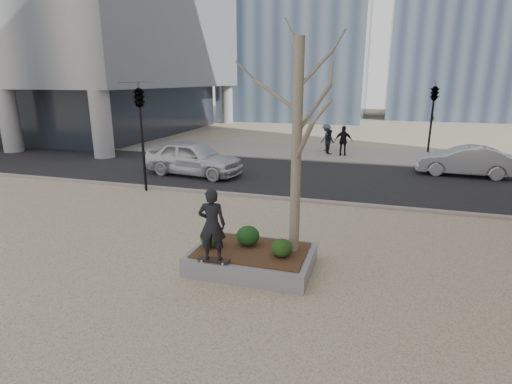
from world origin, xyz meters
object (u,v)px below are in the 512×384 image
(skateboard, at_px, (213,260))
(skateboarder, at_px, (212,225))
(planter, at_px, (252,259))
(police_car, at_px, (194,158))

(skateboard, height_order, skateboarder, skateboarder)
(planter, relative_size, skateboard, 3.85)
(planter, distance_m, skateboarder, 1.60)
(skateboard, bearing_deg, planter, 50.75)
(planter, bearing_deg, police_car, 123.16)
(police_car, bearing_deg, planter, -139.29)
(skateboard, distance_m, police_car, 10.97)
(skateboarder, relative_size, police_car, 0.35)
(planter, bearing_deg, skateboard, -128.35)
(skateboard, relative_size, police_car, 0.16)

